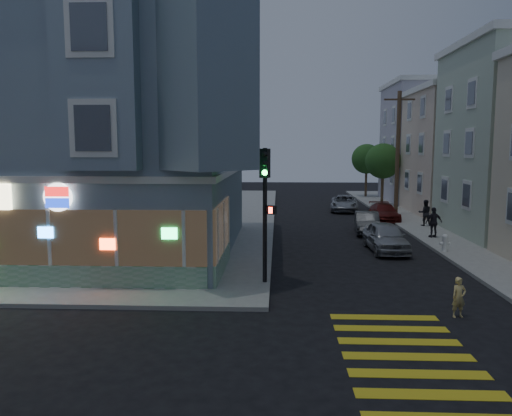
# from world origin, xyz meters

# --- Properties ---
(ground) EXTENTS (120.00, 120.00, 0.00)m
(ground) POSITION_xyz_m (0.00, 0.00, 0.00)
(ground) COLOR black
(ground) RESTS_ON ground
(sidewalk_nw) EXTENTS (33.00, 42.00, 0.15)m
(sidewalk_nw) POSITION_xyz_m (-13.50, 23.00, 0.07)
(sidewalk_nw) COLOR gray
(sidewalk_nw) RESTS_ON ground
(corner_building) EXTENTS (14.60, 14.60, 11.40)m
(corner_building) POSITION_xyz_m (-6.00, 10.98, 5.82)
(corner_building) COLOR slate
(corner_building) RESTS_ON sidewalk_nw
(row_house_c) EXTENTS (12.00, 8.60, 9.00)m
(row_house_c) POSITION_xyz_m (19.50, 25.00, 4.65)
(row_house_c) COLOR #C6B199
(row_house_c) RESTS_ON sidewalk_ne
(row_house_d) EXTENTS (12.00, 8.60, 10.50)m
(row_house_d) POSITION_xyz_m (19.50, 34.00, 5.40)
(row_house_d) COLOR #ACA6B7
(row_house_d) RESTS_ON sidewalk_ne
(utility_pole) EXTENTS (2.20, 0.30, 9.00)m
(utility_pole) POSITION_xyz_m (12.00, 24.00, 4.80)
(utility_pole) COLOR #4C3826
(utility_pole) RESTS_ON sidewalk_ne
(street_tree_near) EXTENTS (3.00, 3.00, 5.30)m
(street_tree_near) POSITION_xyz_m (12.20, 30.00, 3.94)
(street_tree_near) COLOR #4C3826
(street_tree_near) RESTS_ON sidewalk_ne
(street_tree_far) EXTENTS (3.00, 3.00, 5.30)m
(street_tree_far) POSITION_xyz_m (12.20, 38.00, 3.94)
(street_tree_far) COLOR #4C3826
(street_tree_far) RESTS_ON sidewalk_ne
(running_child) EXTENTS (0.51, 0.39, 1.24)m
(running_child) POSITION_xyz_m (8.77, 1.80, 0.62)
(running_child) COLOR #E1C673
(running_child) RESTS_ON ground
(pedestrian_a) EXTENTS (0.83, 0.66, 1.66)m
(pedestrian_a) POSITION_xyz_m (12.63, 18.80, 0.98)
(pedestrian_a) COLOR black
(pedestrian_a) RESTS_ON sidewalk_ne
(pedestrian_b) EXTENTS (1.06, 0.63, 1.68)m
(pedestrian_b) POSITION_xyz_m (11.90, 14.60, 0.99)
(pedestrian_b) COLOR #242129
(pedestrian_b) RESTS_ON sidewalk_ne
(parked_car_a) EXTENTS (1.84, 4.27, 1.44)m
(parked_car_a) POSITION_xyz_m (8.60, 11.43, 0.72)
(parked_car_a) COLOR #999CA0
(parked_car_a) RESTS_ON ground
(parked_car_b) EXTENTS (1.74, 3.97, 1.27)m
(parked_car_b) POSITION_xyz_m (8.60, 16.63, 0.64)
(parked_car_b) COLOR #343639
(parked_car_b) RESTS_ON ground
(parked_car_c) EXTENTS (1.69, 4.12, 1.19)m
(parked_car_c) POSITION_xyz_m (10.70, 21.83, 0.60)
(parked_car_c) COLOR #5C1815
(parked_car_c) RESTS_ON ground
(parked_car_d) EXTENTS (2.66, 4.81, 1.28)m
(parked_car_d) POSITION_xyz_m (8.60, 27.03, 0.64)
(parked_car_d) COLOR #95989E
(parked_car_d) RESTS_ON ground
(traffic_signal) EXTENTS (0.63, 0.55, 4.95)m
(traffic_signal) POSITION_xyz_m (2.82, 4.87, 3.50)
(traffic_signal) COLOR black
(traffic_signal) RESTS_ON sidewalk_nw
(fire_hydrant) EXTENTS (0.49, 0.28, 0.84)m
(fire_hydrant) POSITION_xyz_m (11.30, 10.84, 0.59)
(fire_hydrant) COLOR white
(fire_hydrant) RESTS_ON sidewalk_ne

